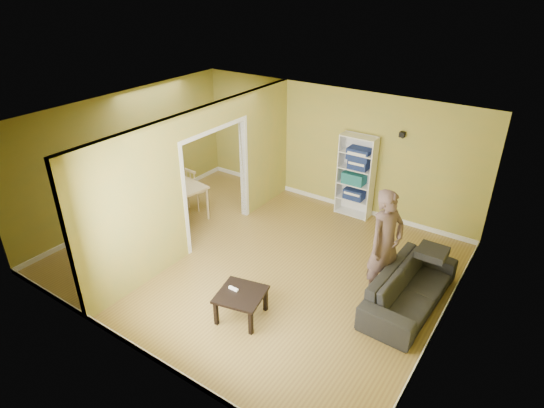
{
  "coord_description": "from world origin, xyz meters",
  "views": [
    {
      "loc": [
        4.1,
        -5.53,
        4.7
      ],
      "look_at": [
        0.2,
        0.2,
        1.1
      ],
      "focal_mm": 30.0,
      "sensor_mm": 36.0,
      "label": 1
    }
  ],
  "objects_px": {
    "bookshelf": "(357,176)",
    "coffee_table": "(241,297)",
    "chair_near": "(156,206)",
    "dining_table": "(176,188)",
    "chair_left": "(153,184)",
    "chair_far": "(197,188)",
    "sofa": "(411,283)",
    "person": "(386,236)"
  },
  "relations": [
    {
      "from": "bookshelf",
      "to": "coffee_table",
      "type": "relative_size",
      "value": 2.64
    },
    {
      "from": "bookshelf",
      "to": "chair_near",
      "type": "height_order",
      "value": "bookshelf"
    },
    {
      "from": "dining_table",
      "to": "chair_left",
      "type": "height_order",
      "value": "chair_left"
    },
    {
      "from": "bookshelf",
      "to": "chair_far",
      "type": "xyz_separation_m",
      "value": [
        -2.95,
        -1.68,
        -0.4
      ]
    },
    {
      "from": "dining_table",
      "to": "chair_near",
      "type": "distance_m",
      "value": 0.61
    },
    {
      "from": "chair_near",
      "to": "chair_far",
      "type": "relative_size",
      "value": 1.08
    },
    {
      "from": "chair_near",
      "to": "chair_far",
      "type": "bearing_deg",
      "value": 72.24
    },
    {
      "from": "sofa",
      "to": "dining_table",
      "type": "bearing_deg",
      "value": 92.05
    },
    {
      "from": "chair_near",
      "to": "coffee_table",
      "type": "bearing_deg",
      "value": -36.83
    },
    {
      "from": "coffee_table",
      "to": "chair_near",
      "type": "xyz_separation_m",
      "value": [
        -3.01,
        1.16,
        0.14
      ]
    },
    {
      "from": "person",
      "to": "bookshelf",
      "type": "distance_m",
      "value": 2.71
    },
    {
      "from": "dining_table",
      "to": "chair_far",
      "type": "relative_size",
      "value": 1.26
    },
    {
      "from": "sofa",
      "to": "chair_near",
      "type": "distance_m",
      "value": 5.02
    },
    {
      "from": "bookshelf",
      "to": "chair_far",
      "type": "bearing_deg",
      "value": -150.38
    },
    {
      "from": "bookshelf",
      "to": "chair_left",
      "type": "relative_size",
      "value": 1.71
    },
    {
      "from": "dining_table",
      "to": "chair_near",
      "type": "xyz_separation_m",
      "value": [
        0.02,
        -0.59,
        -0.16
      ]
    },
    {
      "from": "person",
      "to": "bookshelf",
      "type": "height_order",
      "value": "person"
    },
    {
      "from": "bookshelf",
      "to": "chair_far",
      "type": "relative_size",
      "value": 1.85
    },
    {
      "from": "person",
      "to": "chair_near",
      "type": "height_order",
      "value": "person"
    },
    {
      "from": "bookshelf",
      "to": "chair_left",
      "type": "xyz_separation_m",
      "value": [
        -3.81,
        -2.16,
        -0.37
      ]
    },
    {
      "from": "coffee_table",
      "to": "dining_table",
      "type": "distance_m",
      "value": 3.51
    },
    {
      "from": "sofa",
      "to": "dining_table",
      "type": "relative_size",
      "value": 1.76
    },
    {
      "from": "sofa",
      "to": "bookshelf",
      "type": "height_order",
      "value": "bookshelf"
    },
    {
      "from": "dining_table",
      "to": "chair_left",
      "type": "distance_m",
      "value": 0.82
    },
    {
      "from": "person",
      "to": "dining_table",
      "type": "height_order",
      "value": "person"
    },
    {
      "from": "chair_far",
      "to": "sofa",
      "type": "bearing_deg",
      "value": 176.98
    },
    {
      "from": "sofa",
      "to": "bookshelf",
      "type": "distance_m",
      "value": 3.06
    },
    {
      "from": "chair_far",
      "to": "coffee_table",
      "type": "bearing_deg",
      "value": 145.94
    },
    {
      "from": "dining_table",
      "to": "chair_near",
      "type": "height_order",
      "value": "chair_near"
    },
    {
      "from": "sofa",
      "to": "coffee_table",
      "type": "bearing_deg",
      "value": 133.34
    },
    {
      "from": "dining_table",
      "to": "chair_far",
      "type": "distance_m",
      "value": 0.59
    },
    {
      "from": "bookshelf",
      "to": "person",
      "type": "bearing_deg",
      "value": -56.05
    },
    {
      "from": "person",
      "to": "chair_far",
      "type": "height_order",
      "value": "person"
    },
    {
      "from": "bookshelf",
      "to": "sofa",
      "type": "bearing_deg",
      "value": -48.51
    },
    {
      "from": "sofa",
      "to": "chair_near",
      "type": "relative_size",
      "value": 2.06
    },
    {
      "from": "person",
      "to": "dining_table",
      "type": "bearing_deg",
      "value": 112.51
    },
    {
      "from": "bookshelf",
      "to": "chair_left",
      "type": "bearing_deg",
      "value": -150.51
    },
    {
      "from": "coffee_table",
      "to": "chair_near",
      "type": "relative_size",
      "value": 0.65
    },
    {
      "from": "chair_left",
      "to": "chair_near",
      "type": "height_order",
      "value": "chair_left"
    },
    {
      "from": "person",
      "to": "dining_table",
      "type": "distance_m",
      "value": 4.54
    },
    {
      "from": "coffee_table",
      "to": "chair_far",
      "type": "bearing_deg",
      "value": 142.24
    },
    {
      "from": "bookshelf",
      "to": "coffee_table",
      "type": "distance_m",
      "value": 4.01
    }
  ]
}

